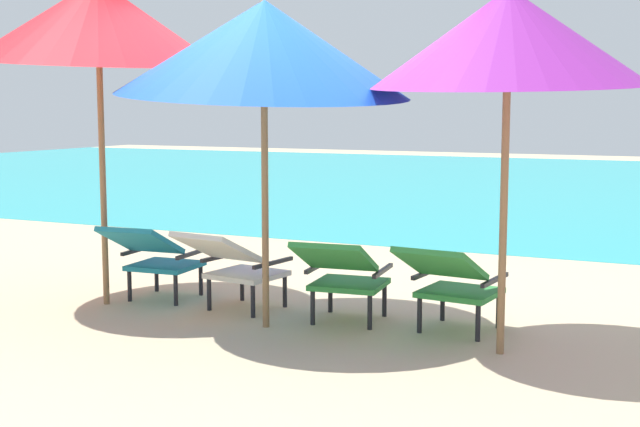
% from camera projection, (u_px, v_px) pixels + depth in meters
% --- Properties ---
extents(ground_plane, '(40.00, 40.00, 0.00)m').
position_uv_depth(ground_plane, '(444.00, 244.00, 10.20)').
color(ground_plane, '#CCB78E').
extents(ocean_band, '(40.00, 18.00, 0.01)m').
position_uv_depth(ocean_band, '(565.00, 185.00, 17.84)').
color(ocean_band, '#28B2B7').
rests_on(ocean_band, ground_plane).
extents(lounge_chair_far_left, '(0.60, 0.91, 0.68)m').
position_uv_depth(lounge_chair_far_left, '(154.00, 254.00, 7.09)').
color(lounge_chair_far_left, teal).
rests_on(lounge_chair_far_left, ground_plane).
extents(lounge_chair_near_left, '(0.65, 0.94, 0.68)m').
position_uv_depth(lounge_chair_near_left, '(233.00, 262.00, 6.73)').
color(lounge_chair_near_left, silver).
rests_on(lounge_chair_near_left, ground_plane).
extents(lounge_chair_near_right, '(0.63, 0.93, 0.68)m').
position_uv_depth(lounge_chair_near_right, '(343.00, 272.00, 6.33)').
color(lounge_chair_near_right, '#338E3D').
rests_on(lounge_chair_near_right, ground_plane).
extents(lounge_chair_far_right, '(0.62, 0.92, 0.68)m').
position_uv_depth(lounge_chair_far_right, '(451.00, 280.00, 6.05)').
color(lounge_chair_far_right, '#338E3D').
rests_on(lounge_chair_far_right, ground_plane).
extents(beach_umbrella_left, '(2.82, 2.81, 2.68)m').
position_uv_depth(beach_umbrella_left, '(98.00, 22.00, 6.81)').
color(beach_umbrella_left, olive).
rests_on(beach_umbrella_left, ground_plane).
extents(beach_umbrella_center, '(3.01, 3.01, 2.44)m').
position_uv_depth(beach_umbrella_center, '(264.00, 48.00, 6.10)').
color(beach_umbrella_center, olive).
rests_on(beach_umbrella_center, ground_plane).
extents(beach_umbrella_right, '(1.91, 1.93, 2.40)m').
position_uv_depth(beach_umbrella_right, '(508.00, 38.00, 5.41)').
color(beach_umbrella_right, olive).
rests_on(beach_umbrella_right, ground_plane).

